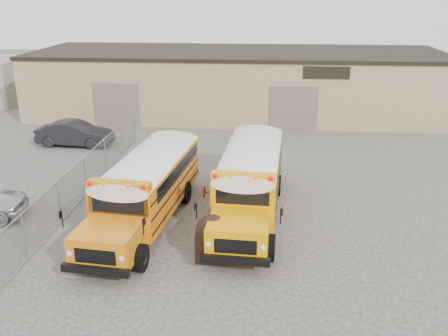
# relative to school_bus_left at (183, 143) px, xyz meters

# --- Properties ---
(ground) EXTENTS (120.00, 120.00, 0.00)m
(ground) POSITION_rel_school_bus_left_xyz_m (1.96, -6.31, -1.59)
(ground) COLOR #373633
(ground) RESTS_ON ground
(warehouse) EXTENTS (30.20, 10.20, 4.67)m
(warehouse) POSITION_rel_school_bus_left_xyz_m (1.96, 13.68, 0.78)
(warehouse) COLOR tan
(warehouse) RESTS_ON ground
(chainlink_fence) EXTENTS (0.07, 18.07, 1.81)m
(chainlink_fence) POSITION_rel_school_bus_left_xyz_m (-4.04, -3.31, -0.69)
(chainlink_fence) COLOR gray
(chainlink_fence) RESTS_ON ground
(school_bus_left) EXTENTS (3.37, 9.57, 2.75)m
(school_bus_left) POSITION_rel_school_bus_left_xyz_m (0.00, 0.00, 0.00)
(school_bus_left) COLOR orange
(school_bus_left) RESTS_ON ground
(school_bus_right) EXTENTS (3.15, 9.68, 2.80)m
(school_bus_right) POSITION_rel_school_bus_left_xyz_m (3.87, 1.23, 0.03)
(school_bus_right) COLOR #FFA000
(school_bus_right) RESTS_ON ground
(tarp_bundle) EXTENTS (1.21, 1.21, 1.65)m
(tarp_bundle) POSITION_rel_school_bus_left_xyz_m (2.42, -8.61, -0.75)
(tarp_bundle) COLOR black
(tarp_bundle) RESTS_ON ground
(car_dark) EXTENTS (4.63, 1.84, 1.50)m
(car_dark) POSITION_rel_school_bus_left_xyz_m (-7.33, 4.13, -0.84)
(car_dark) COLOR black
(car_dark) RESTS_ON ground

